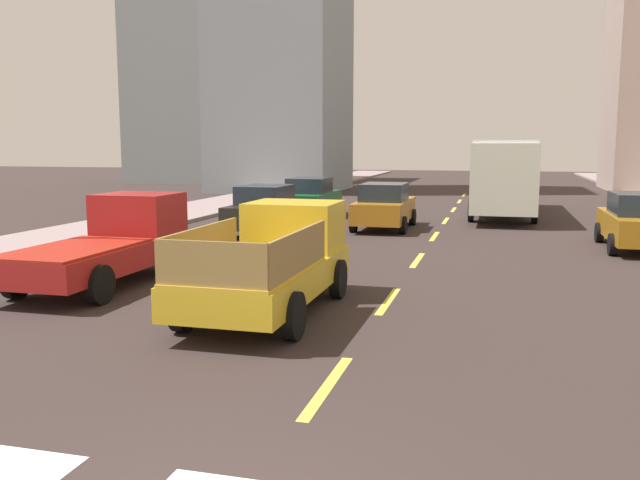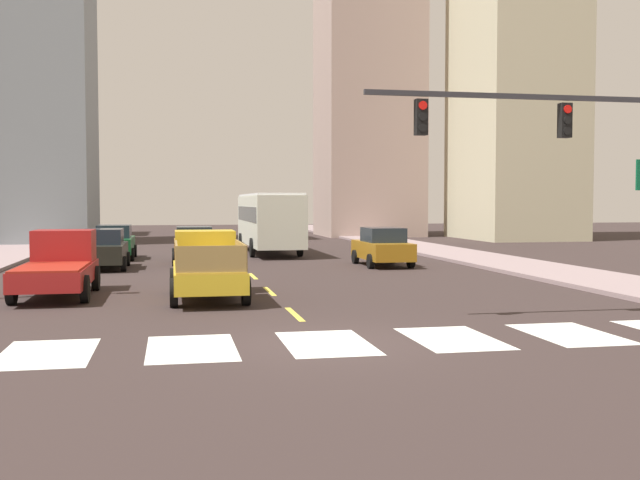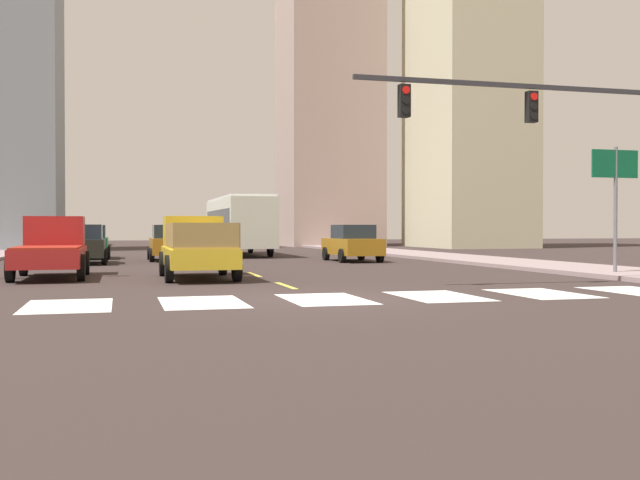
# 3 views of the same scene
# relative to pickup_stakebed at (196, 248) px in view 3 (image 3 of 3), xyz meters

# --- Properties ---
(ground_plane) EXTENTS (160.00, 160.00, 0.00)m
(ground_plane) POSITION_rel_pickup_stakebed_xyz_m (2.04, -7.89, -0.94)
(ground_plane) COLOR #332827
(sidewalk_right) EXTENTS (3.89, 110.00, 0.15)m
(sidewalk_right) POSITION_rel_pickup_stakebed_xyz_m (13.92, 10.11, -0.86)
(sidewalk_right) COLOR gray
(sidewalk_right) RESTS_ON ground
(crosswalk_stripe_1) EXTENTS (1.72, 2.83, 0.01)m
(crosswalk_stripe_1) POSITION_rel_pickup_stakebed_xyz_m (-3.36, -7.89, -0.93)
(crosswalk_stripe_1) COLOR white
(crosswalk_stripe_1) RESTS_ON ground
(crosswalk_stripe_2) EXTENTS (1.72, 2.83, 0.01)m
(crosswalk_stripe_2) POSITION_rel_pickup_stakebed_xyz_m (-0.66, -7.89, -0.93)
(crosswalk_stripe_2) COLOR white
(crosswalk_stripe_2) RESTS_ON ground
(crosswalk_stripe_3) EXTENTS (1.72, 2.83, 0.01)m
(crosswalk_stripe_3) POSITION_rel_pickup_stakebed_xyz_m (2.04, -7.89, -0.93)
(crosswalk_stripe_3) COLOR white
(crosswalk_stripe_3) RESTS_ON ground
(crosswalk_stripe_4) EXTENTS (1.72, 2.83, 0.01)m
(crosswalk_stripe_4) POSITION_rel_pickup_stakebed_xyz_m (4.73, -7.89, -0.93)
(crosswalk_stripe_4) COLOR white
(crosswalk_stripe_4) RESTS_ON ground
(crosswalk_stripe_5) EXTENTS (1.72, 2.83, 0.01)m
(crosswalk_stripe_5) POSITION_rel_pickup_stakebed_xyz_m (7.43, -7.89, -0.93)
(crosswalk_stripe_5) COLOR white
(crosswalk_stripe_5) RESTS_ON ground
(crosswalk_stripe_6) EXTENTS (1.72, 2.83, 0.01)m
(crosswalk_stripe_6) POSITION_rel_pickup_stakebed_xyz_m (10.13, -7.89, -0.93)
(crosswalk_stripe_6) COLOR white
(crosswalk_stripe_6) RESTS_ON ground
(lane_dash_0) EXTENTS (0.16, 2.40, 0.01)m
(lane_dash_0) POSITION_rel_pickup_stakebed_xyz_m (2.04, -3.89, -0.93)
(lane_dash_0) COLOR #DCCA42
(lane_dash_0) RESTS_ON ground
(lane_dash_1) EXTENTS (0.16, 2.40, 0.01)m
(lane_dash_1) POSITION_rel_pickup_stakebed_xyz_m (2.04, 1.11, -0.93)
(lane_dash_1) COLOR #DCCA42
(lane_dash_1) RESTS_ON ground
(lane_dash_2) EXTENTS (0.16, 2.40, 0.01)m
(lane_dash_2) POSITION_rel_pickup_stakebed_xyz_m (2.04, 6.11, -0.93)
(lane_dash_2) COLOR #DCCA42
(lane_dash_2) RESTS_ON ground
(lane_dash_3) EXTENTS (0.16, 2.40, 0.01)m
(lane_dash_3) POSITION_rel_pickup_stakebed_xyz_m (2.04, 11.11, -0.93)
(lane_dash_3) COLOR #DCCA42
(lane_dash_3) RESTS_ON ground
(lane_dash_4) EXTENTS (0.16, 2.40, 0.01)m
(lane_dash_4) POSITION_rel_pickup_stakebed_xyz_m (2.04, 16.11, -0.93)
(lane_dash_4) COLOR #DCCA42
(lane_dash_4) RESTS_ON ground
(lane_dash_5) EXTENTS (0.16, 2.40, 0.01)m
(lane_dash_5) POSITION_rel_pickup_stakebed_xyz_m (2.04, 21.11, -0.93)
(lane_dash_5) COLOR #DCCA42
(lane_dash_5) RESTS_ON ground
(lane_dash_6) EXTENTS (0.16, 2.40, 0.01)m
(lane_dash_6) POSITION_rel_pickup_stakebed_xyz_m (2.04, 26.11, -0.93)
(lane_dash_6) COLOR #DCCA42
(lane_dash_6) RESTS_ON ground
(lane_dash_7) EXTENTS (0.16, 2.40, 0.01)m
(lane_dash_7) POSITION_rel_pickup_stakebed_xyz_m (2.04, 31.11, -0.93)
(lane_dash_7) COLOR #DCCA42
(lane_dash_7) RESTS_ON ground
(pickup_stakebed) EXTENTS (2.18, 5.20, 1.96)m
(pickup_stakebed) POSITION_rel_pickup_stakebed_xyz_m (0.00, 0.00, 0.00)
(pickup_stakebed) COLOR gold
(pickup_stakebed) RESTS_ON ground
(pickup_dark) EXTENTS (2.18, 5.20, 1.96)m
(pickup_dark) POSITION_rel_pickup_stakebed_xyz_m (-4.43, 1.41, -0.02)
(pickup_dark) COLOR maroon
(pickup_dark) RESTS_ON ground
(city_bus) EXTENTS (2.72, 10.80, 3.32)m
(city_bus) POSITION_rel_pickup_stakebed_xyz_m (4.31, 18.98, 1.02)
(city_bus) COLOR silver
(city_bus) RESTS_ON ground
(sedan_near_left) EXTENTS (2.02, 4.40, 1.72)m
(sedan_near_left) POSITION_rel_pickup_stakebed_xyz_m (-3.88, 10.42, -0.08)
(sedan_near_left) COLOR black
(sedan_near_left) RESTS_ON ground
(sedan_mid) EXTENTS (2.02, 4.40, 1.72)m
(sedan_mid) POSITION_rel_pickup_stakebed_xyz_m (8.23, 9.67, -0.08)
(sedan_mid) COLOR #A06A16
(sedan_mid) RESTS_ON ground
(sedan_near_right) EXTENTS (2.02, 4.40, 1.72)m
(sedan_near_right) POSITION_rel_pickup_stakebed_xyz_m (-3.84, 16.07, -0.08)
(sedan_near_right) COLOR #155228
(sedan_near_right) RESTS_ON ground
(sedan_far) EXTENTS (2.02, 4.40, 1.72)m
(sedan_far) POSITION_rel_pickup_stakebed_xyz_m (-0.01, 12.77, -0.08)
(sedan_far) COLOR #A56819
(sedan_far) RESTS_ON ground
(traffic_signal_gantry) EXTENTS (9.29, 0.27, 6.00)m
(traffic_signal_gantry) POSITION_rel_pickup_stakebed_xyz_m (9.59, -5.73, 3.28)
(traffic_signal_gantry) COLOR #2D2D33
(traffic_signal_gantry) RESTS_ON ground
(direction_sign_green) EXTENTS (1.70, 0.12, 4.20)m
(direction_sign_green) POSITION_rel_pickup_stakebed_xyz_m (13.15, -2.94, 2.10)
(direction_sign_green) COLOR slate
(direction_sign_green) RESTS_ON ground
(block_mid_left) EXTENTS (8.03, 7.78, 24.72)m
(block_mid_left) POSITION_rel_pickup_stakebed_xyz_m (15.39, 39.16, 11.42)
(block_mid_left) COLOR tan
(block_mid_left) RESTS_ON ground
(block_low_left) EXTENTS (7.56, 10.08, 30.57)m
(block_low_left) POSITION_rel_pickup_stakebed_xyz_m (25.05, 31.61, 14.35)
(block_low_left) COLOR beige
(block_low_left) RESTS_ON ground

